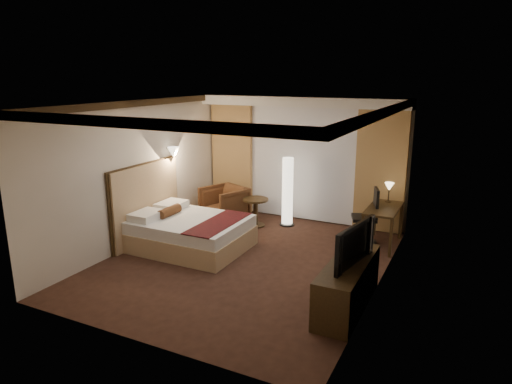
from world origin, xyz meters
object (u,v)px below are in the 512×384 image
at_px(armchair, 224,203).
at_px(television, 348,240).
at_px(office_chair, 364,216).
at_px(side_table, 256,212).
at_px(desk, 382,226).
at_px(dresser, 348,285).
at_px(floor_lamp, 288,192).
at_px(bed, 191,233).

relative_size(armchair, television, 0.78).
bearing_deg(armchair, office_chair, 22.55).
height_order(side_table, desk, desk).
height_order(side_table, dresser, dresser).
distance_m(desk, television, 2.68).
bearing_deg(television, side_table, 56.36).
height_order(floor_lamp, desk, floor_lamp).
distance_m(bed, floor_lamp, 2.35).
height_order(office_chair, television, office_chair).
distance_m(side_table, television, 3.78).
xyz_separation_m(armchair, floor_lamp, (1.33, 0.38, 0.31)).
relative_size(office_chair, dresser, 0.64).
bearing_deg(desk, bed, -151.40).
distance_m(desk, office_chair, 0.39).
xyz_separation_m(armchair, desk, (3.40, 0.05, -0.05)).
bearing_deg(dresser, bed, 164.25).
bearing_deg(television, floor_lamp, 45.90).
relative_size(desk, office_chair, 1.05).
bearing_deg(dresser, armchair, 143.38).
height_order(bed, desk, desk).
bearing_deg(television, office_chair, 18.55).
bearing_deg(television, desk, 10.97).
bearing_deg(side_table, desk, 0.51).
distance_m(floor_lamp, desk, 2.12).
height_order(bed, office_chair, office_chair).
bearing_deg(floor_lamp, bed, -117.87).
distance_m(floor_lamp, television, 3.61).
bearing_deg(bed, television, -15.89).
bearing_deg(office_chair, bed, -168.80).
distance_m(office_chair, dresser, 2.60).
relative_size(bed, floor_lamp, 1.34).
distance_m(side_table, dresser, 3.74).
bearing_deg(armchair, side_table, 24.71).
xyz_separation_m(dresser, television, (-0.03, 0.00, 0.65)).
xyz_separation_m(bed, floor_lamp, (1.08, 2.04, 0.45)).
relative_size(bed, side_table, 3.31).
bearing_deg(side_table, bed, -106.38).
bearing_deg(side_table, television, -44.17).
relative_size(bed, dresser, 1.16).
bearing_deg(dresser, television, 180.00).
bearing_deg(floor_lamp, desk, -8.91).
relative_size(armchair, floor_lamp, 0.58).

